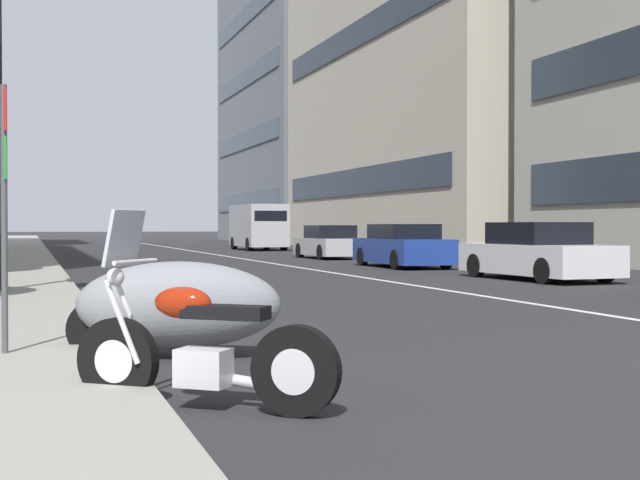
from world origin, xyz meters
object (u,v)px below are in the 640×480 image
object	(u,v)px
motorcycle_by_sign_pole	(199,349)
street_lamp_with_banners	(12,5)
motorcycle_nearest_camera	(176,306)
car_mid_block_traffic	(403,247)
car_lead_in_lane	(537,253)
car_following_behind	(329,243)
delivery_van_ahead	(258,226)
parking_sign_by_curb	(5,185)

from	to	relation	value
motorcycle_by_sign_pole	street_lamp_with_banners	bearing A→B (deg)	-44.90
motorcycle_nearest_camera	car_mid_block_traffic	xyz separation A→B (m)	(17.62, -10.22, 0.13)
car_lead_in_lane	car_mid_block_traffic	size ratio (longest dim) A/B	1.00
car_mid_block_traffic	car_following_behind	world-z (taller)	car_mid_block_traffic
car_mid_block_traffic	car_following_behind	size ratio (longest dim) A/B	1.11
delivery_van_ahead	car_lead_in_lane	bearing A→B (deg)	179.49
motorcycle_nearest_camera	car_mid_block_traffic	size ratio (longest dim) A/B	0.48
car_lead_in_lane	car_mid_block_traffic	xyz separation A→B (m)	(7.27, 0.52, 0.00)
car_following_behind	parking_sign_by_curb	distance (m)	28.44
motorcycle_nearest_camera	car_lead_in_lane	distance (m)	14.92
motorcycle_by_sign_pole	car_following_behind	size ratio (longest dim) A/B	0.42
car_following_behind	motorcycle_nearest_camera	bearing A→B (deg)	156.81
car_following_behind	street_lamp_with_banners	distance (m)	21.43
motorcycle_nearest_camera	delivery_van_ahead	world-z (taller)	delivery_van_ahead
car_lead_in_lane	car_mid_block_traffic	distance (m)	7.29
car_lead_in_lane	car_following_behind	size ratio (longest dim) A/B	1.12
car_lead_in_lane	motorcycle_by_sign_pole	bearing A→B (deg)	136.85
car_following_behind	delivery_van_ahead	xyz separation A→B (m)	(13.41, -0.38, 0.72)
motorcycle_nearest_camera	car_following_behind	world-z (taller)	car_following_behind
motorcycle_by_sign_pole	parking_sign_by_curb	xyz separation A→B (m)	(2.41, 1.41, 1.30)
motorcycle_by_sign_pole	car_mid_block_traffic	bearing A→B (deg)	-79.85
motorcycle_by_sign_pole	car_lead_in_lane	world-z (taller)	motorcycle_by_sign_pole
motorcycle_by_sign_pole	delivery_van_ahead	world-z (taller)	delivery_van_ahead
car_following_behind	parking_sign_by_curb	size ratio (longest dim) A/B	1.65
motorcycle_nearest_camera	delivery_van_ahead	xyz separation A→B (m)	(38.98, -10.75, 0.81)
motorcycle_by_sign_pole	parking_sign_by_curb	bearing A→B (deg)	-22.17
car_mid_block_traffic	delivery_van_ahead	xyz separation A→B (m)	(21.36, -0.53, 0.69)
motorcycle_by_sign_pole	street_lamp_with_banners	size ratio (longest dim) A/B	0.19
car_lead_in_lane	parking_sign_by_curb	size ratio (longest dim) A/B	1.84
motorcycle_nearest_camera	street_lamp_with_banners	size ratio (longest dim) A/B	0.24
car_mid_block_traffic	parking_sign_by_curb	distance (m)	21.42
delivery_van_ahead	car_following_behind	bearing A→B (deg)	177.90
car_lead_in_lane	parking_sign_by_curb	bearing A→B (deg)	127.52
parking_sign_by_curb	motorcycle_nearest_camera	bearing A→B (deg)	-84.07
car_mid_block_traffic	delivery_van_ahead	distance (m)	21.38
motorcycle_nearest_camera	street_lamp_with_banners	xyz separation A→B (m)	(8.57, 1.73, 4.97)
car_lead_in_lane	street_lamp_with_banners	xyz separation A→B (m)	(-1.78, 12.47, 4.84)
delivery_van_ahead	street_lamp_with_banners	bearing A→B (deg)	157.20
car_lead_in_lane	car_following_behind	world-z (taller)	car_lead_in_lane
car_mid_block_traffic	car_lead_in_lane	bearing A→B (deg)	-174.94
car_following_behind	motorcycle_by_sign_pole	bearing A→B (deg)	158.23
car_mid_block_traffic	street_lamp_with_banners	world-z (taller)	street_lamp_with_banners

